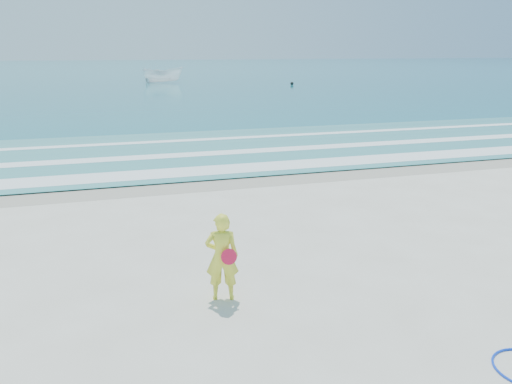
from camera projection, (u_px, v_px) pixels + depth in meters
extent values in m
plane|color=silver|center=(296.00, 322.00, 7.89)|extent=(400.00, 400.00, 0.00)
cube|color=#B2A893|center=(197.00, 182.00, 16.18)|extent=(400.00, 2.40, 0.00)
cube|color=#19727F|center=(117.00, 70.00, 104.63)|extent=(400.00, 190.00, 0.04)
cube|color=#59B7AD|center=(176.00, 152.00, 20.78)|extent=(400.00, 10.00, 0.01)
cube|color=white|center=(190.00, 172.00, 17.37)|extent=(400.00, 1.40, 0.01)
cube|color=white|center=(178.00, 155.00, 20.04)|extent=(400.00, 0.90, 0.01)
cube|color=white|center=(168.00, 141.00, 23.08)|extent=(400.00, 0.60, 0.01)
imported|color=white|center=(163.00, 75.00, 62.94)|extent=(5.29, 2.66, 1.95)
sphere|color=black|center=(292.00, 83.00, 59.05)|extent=(0.40, 0.40, 0.40)
imported|color=yellow|center=(222.00, 257.00, 8.43)|extent=(0.64, 0.49, 1.55)
cylinder|color=red|center=(229.00, 257.00, 8.27)|extent=(0.27, 0.08, 0.27)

